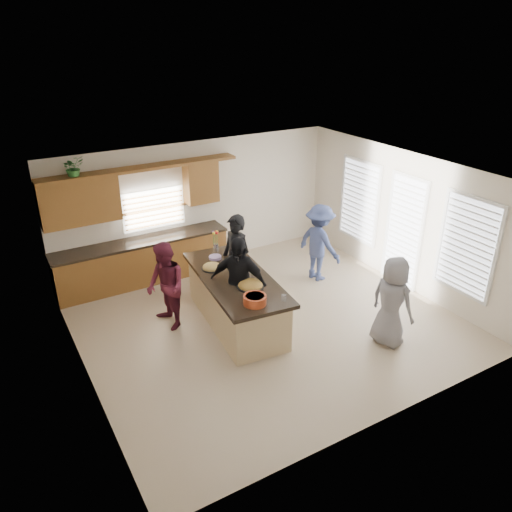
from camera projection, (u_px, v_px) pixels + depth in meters
floor at (267, 321)px, 9.30m from camera, size 6.50×6.50×0.00m
room_shell at (268, 227)px, 8.50m from camera, size 6.52×6.02×2.81m
back_cabinetry at (139, 242)px, 10.38m from camera, size 4.08×0.66×2.46m
right_wall_glazing at (406, 225)px, 10.10m from camera, size 0.06×4.00×2.25m
island at (236, 301)px, 9.10m from camera, size 1.43×2.81×0.95m
platter_front at (250, 285)px, 8.52m from camera, size 0.47×0.47×0.19m
platter_mid at (238, 263)px, 9.31m from camera, size 0.45×0.45×0.18m
platter_back at (212, 267)px, 9.15m from camera, size 0.39×0.39×0.16m
salad_bowl at (255, 299)px, 7.98m from camera, size 0.37×0.37×0.15m
clear_cup at (284, 298)px, 8.09m from camera, size 0.08×0.08×0.11m
plate_stack at (215, 257)px, 9.55m from camera, size 0.24×0.24×0.05m
flower_vase at (216, 240)px, 9.81m from camera, size 0.14×0.14×0.41m
potted_plant at (73, 167)px, 9.25m from camera, size 0.47×0.44×0.43m
woman_left_back at (236, 260)px, 9.59m from camera, size 0.62×0.77×1.82m
woman_left_mid at (166, 286)px, 8.83m from camera, size 0.68×0.84×1.63m
woman_left_front at (238, 284)px, 8.72m from camera, size 1.04×1.07×1.80m
woman_right_back at (319, 243)px, 10.53m from camera, size 0.81×1.18×1.68m
woman_right_front at (392, 302)px, 8.35m from camera, size 0.65×0.87×1.62m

